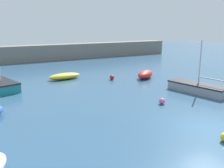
{
  "coord_description": "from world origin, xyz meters",
  "views": [
    {
      "loc": [
        -11.42,
        -8.67,
        5.67
      ],
      "look_at": [
        -1.5,
        8.7,
        0.92
      ],
      "focal_mm": 40.0,
      "sensor_mm": 36.0,
      "label": 1
    }
  ],
  "objects_px": {
    "sailboat_tall_mast": "(1,85)",
    "mooring_buoy_pink": "(162,101)",
    "open_tender_yellow": "(145,74)",
    "sailboat_short_mast": "(198,88)",
    "mooring_buoy_red": "(112,77)",
    "rowboat_white_midwater": "(65,76)"
  },
  "relations": [
    {
      "from": "sailboat_tall_mast",
      "to": "mooring_buoy_pink",
      "type": "height_order",
      "value": "sailboat_tall_mast"
    },
    {
      "from": "sailboat_tall_mast",
      "to": "mooring_buoy_pink",
      "type": "xyz_separation_m",
      "value": [
        9.77,
        -10.24,
        -0.24
      ]
    },
    {
      "from": "sailboat_tall_mast",
      "to": "open_tender_yellow",
      "type": "relative_size",
      "value": 1.77
    },
    {
      "from": "sailboat_tall_mast",
      "to": "open_tender_yellow",
      "type": "height_order",
      "value": "sailboat_tall_mast"
    },
    {
      "from": "sailboat_tall_mast",
      "to": "open_tender_yellow",
      "type": "distance_m",
      "value": 14.45
    },
    {
      "from": "open_tender_yellow",
      "to": "sailboat_short_mast",
      "type": "bearing_deg",
      "value": -122.2
    },
    {
      "from": "open_tender_yellow",
      "to": "mooring_buoy_red",
      "type": "height_order",
      "value": "open_tender_yellow"
    },
    {
      "from": "sailboat_tall_mast",
      "to": "mooring_buoy_red",
      "type": "relative_size",
      "value": 11.32
    },
    {
      "from": "sailboat_short_mast",
      "to": "open_tender_yellow",
      "type": "distance_m",
      "value": 6.97
    },
    {
      "from": "rowboat_white_midwater",
      "to": "sailboat_tall_mast",
      "type": "xyz_separation_m",
      "value": [
        -6.45,
        -1.57,
        0.14
      ]
    },
    {
      "from": "mooring_buoy_red",
      "to": "open_tender_yellow",
      "type": "bearing_deg",
      "value": -17.5
    },
    {
      "from": "open_tender_yellow",
      "to": "rowboat_white_midwater",
      "type": "bearing_deg",
      "value": 118.46
    },
    {
      "from": "rowboat_white_midwater",
      "to": "open_tender_yellow",
      "type": "distance_m",
      "value": 8.72
    },
    {
      "from": "open_tender_yellow",
      "to": "mooring_buoy_red",
      "type": "distance_m",
      "value": 3.73
    },
    {
      "from": "sailboat_short_mast",
      "to": "open_tender_yellow",
      "type": "relative_size",
      "value": 1.81
    },
    {
      "from": "open_tender_yellow",
      "to": "mooring_buoy_red",
      "type": "bearing_deg",
      "value": 127.04
    },
    {
      "from": "mooring_buoy_pink",
      "to": "mooring_buoy_red",
      "type": "relative_size",
      "value": 0.91
    },
    {
      "from": "sailboat_tall_mast",
      "to": "mooring_buoy_pink",
      "type": "bearing_deg",
      "value": 29.22
    },
    {
      "from": "sailboat_tall_mast",
      "to": "mooring_buoy_red",
      "type": "height_order",
      "value": "sailboat_tall_mast"
    },
    {
      "from": "sailboat_short_mast",
      "to": "open_tender_yellow",
      "type": "height_order",
      "value": "sailboat_short_mast"
    },
    {
      "from": "sailboat_tall_mast",
      "to": "mooring_buoy_red",
      "type": "xyz_separation_m",
      "value": [
        10.72,
        -1.15,
        -0.22
      ]
    },
    {
      "from": "rowboat_white_midwater",
      "to": "sailboat_tall_mast",
      "type": "height_order",
      "value": "sailboat_tall_mast"
    }
  ]
}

